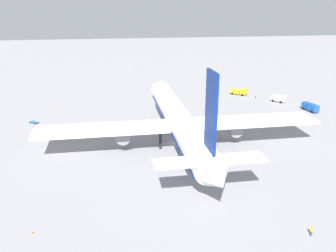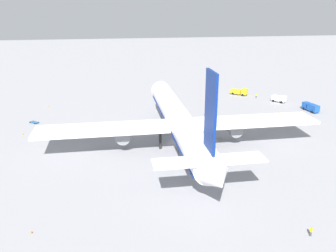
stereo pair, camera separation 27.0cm
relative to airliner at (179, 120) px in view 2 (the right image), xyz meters
name	(u,v)px [view 2 (the right image)]	position (x,y,z in m)	size (l,w,h in m)	color
ground_plane	(178,143)	(1.33, -0.02, -6.93)	(600.00, 600.00, 0.00)	gray
airliner	(179,120)	(0.00, 0.00, 0.00)	(73.39, 71.80, 24.60)	white
service_truck_0	(279,99)	(35.53, -45.42, -5.57)	(5.35, 4.98, 2.52)	white
service_truck_1	(240,92)	(48.50, -34.63, -5.58)	(6.40, 6.49, 2.73)	yellow
service_truck_3	(311,107)	(22.47, -50.76, -5.42)	(6.94, 3.21, 2.65)	#194CA5
baggage_cart_1	(34,122)	(24.72, 41.11, -6.67)	(2.93, 3.17, 0.40)	#26598C
ground_worker_1	(311,231)	(-41.04, -13.60, -6.07)	(0.42, 0.42, 1.70)	#3F3F47
ground_worker_2	(256,96)	(42.81, -39.52, -6.10)	(0.52, 0.52, 1.64)	navy
traffic_cone_0	(279,112)	(22.96, -39.44, -6.66)	(0.36, 0.36, 0.55)	orange
traffic_cone_1	(31,232)	(-33.16, 30.70, -6.66)	(0.36, 0.36, 0.55)	orange
traffic_cone_2	(275,115)	(20.01, -36.74, -6.66)	(0.36, 0.36, 0.55)	orange
traffic_cone_3	(49,106)	(42.59, 39.46, -6.66)	(0.36, 0.36, 0.55)	orange
traffic_cone_4	(23,134)	(14.54, 42.35, -6.66)	(0.36, 0.36, 0.55)	orange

